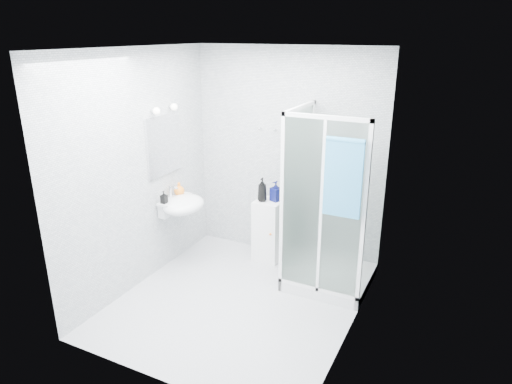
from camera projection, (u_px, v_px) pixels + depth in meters
The scene contains 12 objects.
room at pixel (236, 187), 4.45m from camera, with size 2.40×2.60×2.60m.
shower_enclosure at pixel (322, 248), 5.10m from camera, with size 0.90×0.95×2.00m.
wall_basin at pixel (182, 205), 5.41m from camera, with size 0.46×0.56×0.35m.
mirror at pixel (164, 145), 5.26m from camera, with size 0.02×0.60×0.70m, color white.
vanity_lights at pixel (165, 109), 5.10m from camera, with size 0.10×0.40×0.08m.
wall_hooks at pixel (267, 129), 5.51m from camera, with size 0.23×0.06×0.03m.
storage_cabinet at pixel (269, 230), 5.69m from camera, with size 0.33×0.35×0.79m.
hand_towel at pixel (343, 176), 4.30m from camera, with size 0.36×0.05×0.78m.
shampoo_bottle_a at pixel (262, 190), 5.50m from camera, with size 0.11×0.11×0.29m, color black.
shampoo_bottle_b at pixel (276, 191), 5.52m from camera, with size 0.11×0.11×0.25m, color #0C1149.
soap_dispenser_orange at pixel (179, 189), 5.50m from camera, with size 0.13×0.13×0.16m, color orange.
soap_dispenser_black at pixel (164, 197), 5.25m from camera, with size 0.07×0.07×0.15m, color black.
Camera 1 is at (2.05, -3.68, 2.74)m, focal length 32.00 mm.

